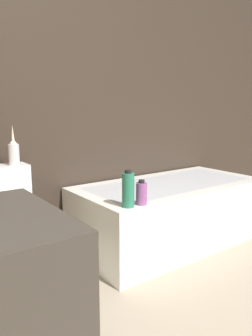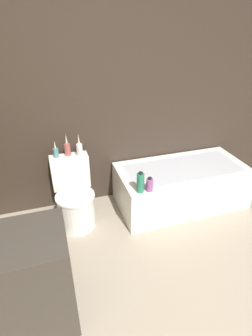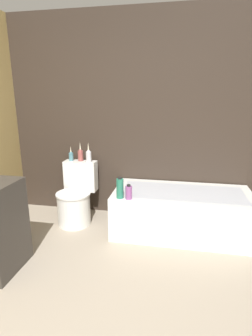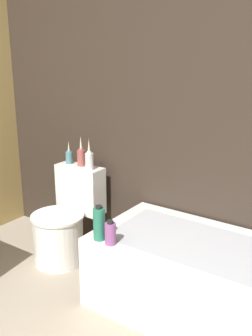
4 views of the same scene
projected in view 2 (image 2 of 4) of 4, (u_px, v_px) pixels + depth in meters
wall_back_tiled at (110, 99)px, 2.96m from camera, size 6.40×0.06×2.60m
bathtub at (181, 185)px, 3.32m from camera, size 1.59×0.78×0.51m
toilet at (75, 199)px, 2.97m from camera, size 0.43×0.59×0.76m
vanity_counter at (17, 285)px, 1.88m from camera, size 0.78×0.51×0.84m
vase_gold at (56, 152)px, 2.87m from camera, size 0.06×0.06×0.19m
vase_silver at (67, 148)px, 2.90m from camera, size 0.07×0.07×0.25m
vase_bronze at (79, 148)px, 2.90m from camera, size 0.07×0.07×0.26m
shampoo_bottle_tall at (140, 183)px, 2.70m from camera, size 0.08×0.08×0.24m
shampoo_bottle_short at (150, 185)px, 2.73m from camera, size 0.07×0.07×0.16m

